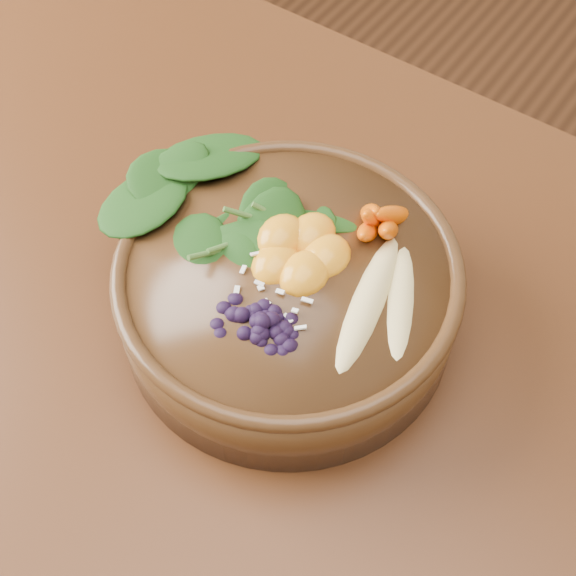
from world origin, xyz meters
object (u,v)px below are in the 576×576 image
at_px(stoneware_bowl, 288,295).
at_px(kale_heap, 271,183).
at_px(dining_table, 350,540).
at_px(mandarin_cluster, 300,241).
at_px(carrot_cluster, 388,192).
at_px(banana_halves, 386,291).
at_px(blueberry_pile, 257,311).

distance_m(stoneware_bowl, kale_heap, 0.09).
height_order(dining_table, mandarin_cluster, mandarin_cluster).
bearing_deg(carrot_cluster, dining_table, -70.90).
height_order(stoneware_bowl, mandarin_cluster, mandarin_cluster).
xyz_separation_m(kale_heap, banana_halves, (0.13, -0.03, -0.01)).
bearing_deg(stoneware_bowl, blueberry_pile, -77.97).
xyz_separation_m(kale_heap, carrot_cluster, (0.09, 0.03, 0.02)).
relative_size(kale_heap, carrot_cluster, 2.37).
xyz_separation_m(dining_table, mandarin_cluster, (-0.14, 0.12, 0.18)).
relative_size(kale_heap, mandarin_cluster, 2.07).
bearing_deg(kale_heap, mandarin_cluster, -32.62).
xyz_separation_m(stoneware_bowl, kale_heap, (-0.05, 0.05, 0.06)).
distance_m(kale_heap, carrot_cluster, 0.10).
height_order(kale_heap, blueberry_pile, kale_heap).
bearing_deg(dining_table, kale_heap, 141.11).
relative_size(carrot_cluster, mandarin_cluster, 0.87).
xyz_separation_m(dining_table, kale_heap, (-0.19, 0.15, 0.19)).
distance_m(banana_halves, blueberry_pile, 0.10).
relative_size(dining_table, banana_halves, 10.18).
bearing_deg(stoneware_bowl, banana_halves, 11.91).
relative_size(dining_table, mandarin_cluster, 18.22).
relative_size(dining_table, kale_heap, 8.82).
xyz_separation_m(dining_table, carrot_cluster, (-0.10, 0.18, 0.21)).
bearing_deg(mandarin_cluster, banana_halves, -0.58).
xyz_separation_m(mandarin_cluster, blueberry_pile, (0.01, -0.07, 0.00)).
height_order(banana_halves, blueberry_pile, blueberry_pile).
relative_size(dining_table, blueberry_pile, 12.51).
bearing_deg(stoneware_bowl, carrot_cluster, 65.48).
bearing_deg(blueberry_pile, carrot_cluster, 79.62).
bearing_deg(banana_halves, stoneware_bowl, -177.26).
distance_m(carrot_cluster, blueberry_pile, 0.14).
height_order(carrot_cluster, banana_halves, carrot_cluster).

